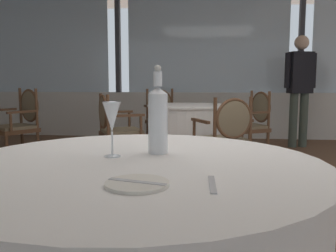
# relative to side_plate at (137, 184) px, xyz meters

# --- Properties ---
(ground_plane) EXTENTS (14.78, 14.78, 0.00)m
(ground_plane) POSITION_rel_side_plate_xyz_m (0.17, 1.60, -0.77)
(ground_plane) COLOR brown
(window_wall_far) EXTENTS (10.65, 0.14, 2.91)m
(window_wall_far) POSITION_rel_side_plate_xyz_m (0.17, 5.87, 0.39)
(window_wall_far) COLOR silver
(window_wall_far) RESTS_ON ground_plane
(side_plate) EXTENTS (0.19, 0.19, 0.01)m
(side_plate) POSITION_rel_side_plate_xyz_m (0.00, 0.00, 0.00)
(side_plate) COLOR silver
(side_plate) RESTS_ON foreground_table
(butter_knife) EXTENTS (0.18, 0.06, 0.00)m
(butter_knife) POSITION_rel_side_plate_xyz_m (0.00, 0.00, 0.01)
(butter_knife) COLOR silver
(butter_knife) RESTS_ON foreground_table
(dinner_fork) EXTENTS (0.02, 0.17, 0.00)m
(dinner_fork) POSITION_rel_side_plate_xyz_m (0.21, 0.03, -0.00)
(dinner_fork) COLOR silver
(dinner_fork) RESTS_ON foreground_table
(water_bottle) EXTENTS (0.08, 0.08, 0.36)m
(water_bottle) POSITION_rel_side_plate_xyz_m (-0.00, 0.47, 0.14)
(water_bottle) COLOR white
(water_bottle) RESTS_ON foreground_table
(wine_glass) EXTENTS (0.07, 0.07, 0.22)m
(wine_glass) POSITION_rel_side_plate_xyz_m (-0.17, 0.38, 0.15)
(wine_glass) COLOR white
(wine_glass) RESTS_ON foreground_table
(dining_chair_0_2) EXTENTS (0.66, 0.64, 0.97)m
(dining_chair_0_2) POSITION_rel_side_plate_xyz_m (-2.16, 3.35, -0.20)
(dining_chair_0_2) COLOR brown
(dining_chair_0_2) RESTS_ON ground_plane
(background_table_1) EXTENTS (1.04, 1.04, 0.77)m
(background_table_1) POSITION_rel_side_plate_xyz_m (-0.04, 3.54, -0.39)
(background_table_1) COLOR white
(background_table_1) RESTS_ON ground_plane
(dining_chair_1_0) EXTENTS (0.65, 0.62, 0.95)m
(dining_chair_1_0) POSITION_rel_side_plate_xyz_m (-0.47, 4.38, -0.21)
(dining_chair_1_0) COLOR brown
(dining_chair_1_0) RESTS_ON ground_plane
(dining_chair_1_1) EXTENTS (0.62, 0.65, 0.92)m
(dining_chair_1_1) POSITION_rel_side_plate_xyz_m (-0.88, 3.11, -0.23)
(dining_chair_1_1) COLOR brown
(dining_chair_1_1) RESTS_ON ground_plane
(dining_chair_1_2) EXTENTS (0.65, 0.62, 0.91)m
(dining_chair_1_2) POSITION_rel_side_plate_xyz_m (0.39, 2.71, -0.24)
(dining_chair_1_2) COLOR brown
(dining_chair_1_2) RESTS_ON ground_plane
(dining_chair_1_3) EXTENTS (0.62, 0.65, 0.93)m
(dining_chair_1_3) POSITION_rel_side_plate_xyz_m (0.80, 3.98, -0.23)
(dining_chair_1_3) COLOR brown
(dining_chair_1_3) RESTS_ON ground_plane
(diner_person_1) EXTENTS (0.51, 0.29, 1.77)m
(diner_person_1) POSITION_rel_side_plate_xyz_m (1.65, 5.03, 0.25)
(diner_person_1) COLOR #424C42
(diner_person_1) RESTS_ON ground_plane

